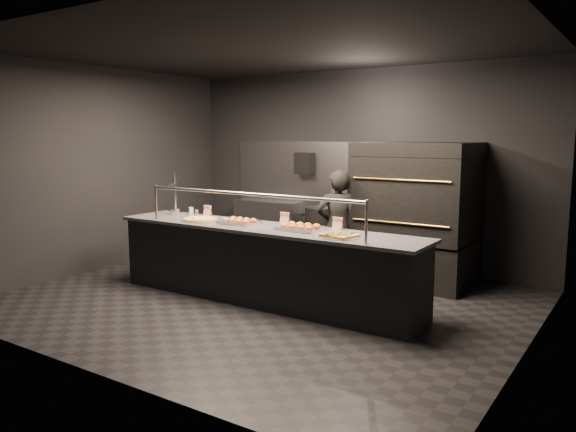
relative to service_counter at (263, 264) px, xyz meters
The scene contains 15 objects.
room 1.03m from the service_counter, 115.57° to the left, with size 6.04×6.00×3.00m.
service_counter is the anchor object (origin of this frame).
pizza_oven 2.30m from the service_counter, 57.73° to the left, with size 1.50×1.23×1.91m.
prep_shelf 2.82m from the service_counter, 124.59° to the left, with size 1.20×0.35×0.90m, color #99999E.
towel_dispenser 2.78m from the service_counter, 110.63° to the left, with size 0.30×0.20×0.35m, color black.
fire_extinguisher 2.50m from the service_counter, 98.30° to the left, with size 0.14×0.14×0.51m.
beer_tap 1.72m from the service_counter, behind, with size 0.16×0.22×0.60m.
round_pizza 1.06m from the service_counter, behind, with size 0.50×0.50×0.03m.
slider_tray_a 0.61m from the service_counter, behind, with size 0.49×0.37×0.07m.
slider_tray_b 0.70m from the service_counter, ahead, with size 0.51×0.38×0.08m.
square_pizza 1.21m from the service_counter, ahead, with size 0.43×0.43×0.05m.
condiment_jar 1.48m from the service_counter, 169.86° to the left, with size 0.16×0.06×0.11m.
tent_cards 0.60m from the service_counter, 100.45° to the left, with size 2.11×0.04×0.15m.
trash_bin 2.25m from the service_counter, 102.01° to the left, with size 0.53×0.53×0.88m, color black.
worker 1.29m from the service_counter, 73.84° to the left, with size 0.56×0.37×1.55m, color black.
Camera 1 is at (3.92, -5.37, 2.01)m, focal length 35.00 mm.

